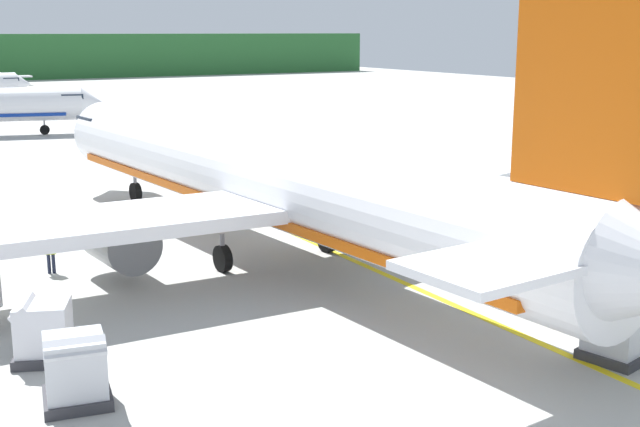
{
  "coord_description": "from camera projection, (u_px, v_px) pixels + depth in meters",
  "views": [
    {
      "loc": [
        -2.09,
        -9.25,
        9.56
      ],
      "look_at": [
        14.62,
        19.57,
        2.11
      ],
      "focal_mm": 45.97,
      "sensor_mm": 36.0,
      "label": 1
    }
  ],
  "objects": [
    {
      "name": "airliner_foreground",
      "position": [
        265.0,
        180.0,
        34.72
      ],
      "size": [
        34.56,
        41.74,
        11.9
      ],
      "color": "white",
      "rests_on": "ground"
    },
    {
      "name": "cargo_container_near",
      "position": [
        618.0,
        328.0,
        24.15
      ],
      "size": [
        2.07,
        2.07,
        2.08
      ],
      "color": "#333338",
      "rests_on": "ground"
    },
    {
      "name": "cargo_container_mid",
      "position": [
        76.0,
        371.0,
        21.25
      ],
      "size": [
        1.99,
        1.99,
        1.98
      ],
      "color": "#333338",
      "rests_on": "ground"
    },
    {
      "name": "cargo_container_far",
      "position": [
        43.0,
        331.0,
        24.13
      ],
      "size": [
        2.19,
        2.19,
        1.9
      ],
      "color": "#333338",
      "rests_on": "ground"
    },
    {
      "name": "crew_marshaller",
      "position": [
        50.0,
        250.0,
        32.8
      ],
      "size": [
        0.6,
        0.36,
        1.64
      ],
      "color": "#191E33",
      "rests_on": "ground"
    },
    {
      "name": "apron_guide_line",
      "position": [
        380.0,
        272.0,
        33.15
      ],
      "size": [
        0.3,
        60.0,
        0.01
      ],
      "primitive_type": "cube",
      "color": "yellow",
      "rests_on": "ground"
    }
  ]
}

